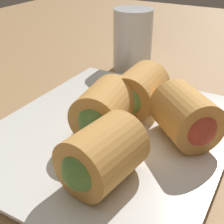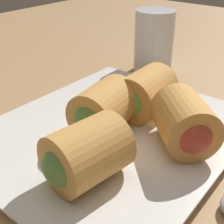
% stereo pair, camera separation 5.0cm
% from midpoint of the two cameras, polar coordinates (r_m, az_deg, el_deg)
% --- Properties ---
extents(table_surface, '(1.80, 1.40, 0.02)m').
position_cam_midpoint_polar(table_surface, '(0.36, -2.05, -8.39)').
color(table_surface, '#A87F54').
rests_on(table_surface, ground).
extents(serving_plate, '(0.31, 0.26, 0.01)m').
position_cam_midpoint_polar(serving_plate, '(0.37, 3.87, -4.26)').
color(serving_plate, silver).
rests_on(serving_plate, table_surface).
extents(roll_front_left, '(0.08, 0.06, 0.06)m').
position_cam_midpoint_polar(roll_front_left, '(0.39, 9.44, 3.19)').
color(roll_front_left, '#D19347').
rests_on(roll_front_left, serving_plate).
extents(roll_front_right, '(0.08, 0.07, 0.06)m').
position_cam_midpoint_polar(roll_front_right, '(0.28, -0.15, -8.08)').
color(roll_front_right, '#D19347').
rests_on(roll_front_right, serving_plate).
extents(roll_back_left, '(0.08, 0.07, 0.06)m').
position_cam_midpoint_polar(roll_back_left, '(0.35, 2.30, 0.25)').
color(roll_back_left, '#D19347').
rests_on(roll_back_left, serving_plate).
extents(roll_back_right, '(0.09, 0.09, 0.06)m').
position_cam_midpoint_polar(roll_back_right, '(0.34, 17.57, -2.27)').
color(roll_back_right, '#D19347').
rests_on(roll_back_right, serving_plate).
extents(drinking_glass, '(0.07, 0.07, 0.11)m').
position_cam_midpoint_polar(drinking_glass, '(0.56, 10.32, 12.47)').
color(drinking_glass, silver).
rests_on(drinking_glass, table_surface).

